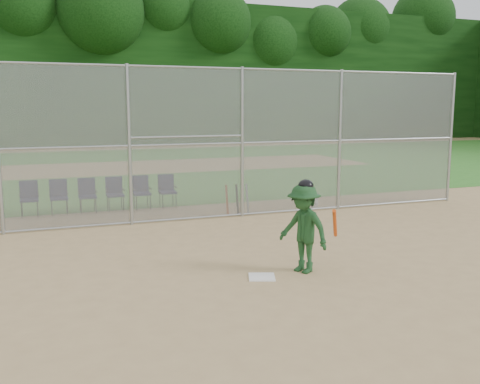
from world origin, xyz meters
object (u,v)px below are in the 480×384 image
object	(u,v)px
water_cooler	(313,200)
batter_at_plate	(304,228)
home_plate	(262,277)
chair_0	(29,199)

from	to	relation	value
water_cooler	batter_at_plate	bearing A→B (deg)	-119.95
home_plate	chair_0	world-z (taller)	chair_0
chair_0	batter_at_plate	bearing A→B (deg)	-56.31
water_cooler	chair_0	world-z (taller)	chair_0
home_plate	chair_0	size ratio (longest dim) A/B	0.47
home_plate	water_cooler	distance (m)	6.94
home_plate	water_cooler	bearing A→B (deg)	54.29
batter_at_plate	water_cooler	world-z (taller)	batter_at_plate
home_plate	batter_at_plate	distance (m)	1.16
batter_at_plate	chair_0	size ratio (longest dim) A/B	1.76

